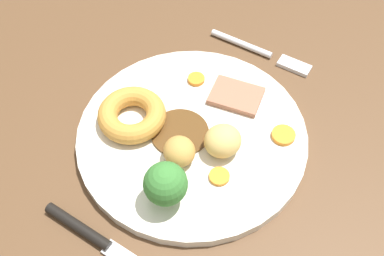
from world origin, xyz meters
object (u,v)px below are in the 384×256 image
(knife, at_px, (102,243))
(meat_slice_main, at_px, (236,96))
(carrot_coin_side, at_px, (283,135))
(fork, at_px, (263,53))
(roast_potato_right, at_px, (224,138))
(carrot_coin_back, at_px, (196,79))
(dinner_plate, at_px, (192,136))
(carrot_coin_front, at_px, (219,176))
(yorkshire_pudding, at_px, (132,115))
(roast_potato_left, at_px, (179,151))
(broccoli_floret, at_px, (166,184))

(knife, bearing_deg, meat_slice_main, 84.35)
(carrot_coin_side, distance_m, fork, 0.15)
(roast_potato_right, bearing_deg, carrot_coin_back, -138.26)
(carrot_coin_side, distance_m, knife, 0.24)
(dinner_plate, bearing_deg, knife, -9.74)
(dinner_plate, height_order, carrot_coin_front, carrot_coin_front)
(carrot_coin_front, relative_size, fork, 0.15)
(dinner_plate, relative_size, yorkshire_pudding, 3.35)
(fork, relative_size, knife, 0.83)
(dinner_plate, distance_m, roast_potato_right, 0.05)
(roast_potato_left, distance_m, fork, 0.22)
(yorkshire_pudding, bearing_deg, carrot_coin_back, 155.46)
(yorkshire_pudding, xyz_separation_m, knife, (0.15, 0.05, -0.02))
(meat_slice_main, bearing_deg, carrot_coin_back, -95.34)
(meat_slice_main, xyz_separation_m, roast_potato_left, (0.11, -0.02, 0.01))
(fork, bearing_deg, broccoli_floret, -87.58)
(fork, bearing_deg, yorkshire_pudding, -112.52)
(yorkshire_pudding, distance_m, broccoli_floret, 0.12)
(carrot_coin_front, relative_size, broccoli_floret, 0.42)
(roast_potato_left, relative_size, carrot_coin_front, 1.65)
(carrot_coin_front, distance_m, knife, 0.15)
(yorkshire_pudding, xyz_separation_m, carrot_coin_back, (-0.09, 0.04, -0.01))
(fork, bearing_deg, carrot_coin_front, -77.45)
(carrot_coin_front, xyz_separation_m, fork, (-0.22, -0.03, -0.01))
(yorkshire_pudding, distance_m, roast_potato_right, 0.12)
(carrot_coin_side, xyz_separation_m, fork, (-0.13, -0.07, -0.01))
(meat_slice_main, xyz_separation_m, carrot_coin_back, (-0.01, -0.06, -0.00))
(meat_slice_main, height_order, knife, meat_slice_main)
(knife, bearing_deg, roast_potato_right, 73.85)
(carrot_coin_front, bearing_deg, carrot_coin_back, -145.10)
(roast_potato_left, bearing_deg, knife, -13.85)
(carrot_coin_side, height_order, fork, carrot_coin_side)
(meat_slice_main, relative_size, carrot_coin_back, 2.89)
(dinner_plate, xyz_separation_m, roast_potato_left, (0.04, 0.00, 0.02))
(dinner_plate, height_order, carrot_coin_side, carrot_coin_side)
(meat_slice_main, bearing_deg, fork, 179.59)
(carrot_coin_side, bearing_deg, carrot_coin_front, -29.08)
(carrot_coin_side, bearing_deg, roast_potato_left, -50.67)
(knife, bearing_deg, carrot_coin_front, 63.09)
(roast_potato_right, xyz_separation_m, broccoli_floret, (0.09, -0.03, 0.01))
(roast_potato_left, height_order, broccoli_floret, broccoli_floret)
(dinner_plate, distance_m, knife, 0.17)
(yorkshire_pudding, height_order, fork, yorkshire_pudding)
(carrot_coin_front, height_order, fork, carrot_coin_front)
(dinner_plate, relative_size, knife, 1.51)
(yorkshire_pudding, distance_m, roast_potato_left, 0.08)
(yorkshire_pudding, xyz_separation_m, carrot_coin_front, (0.03, 0.13, -0.01))
(meat_slice_main, distance_m, broccoli_floret, 0.17)
(roast_potato_right, xyz_separation_m, fork, (-0.18, -0.01, -0.03))
(roast_potato_left, height_order, carrot_coin_side, roast_potato_left)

